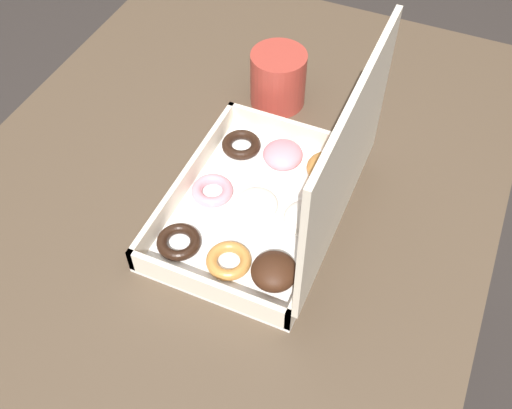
{
  "coord_description": "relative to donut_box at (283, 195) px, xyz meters",
  "views": [
    {
      "loc": [
        0.53,
        0.27,
        1.38
      ],
      "look_at": [
        0.04,
        0.06,
        0.72
      ],
      "focal_mm": 42.0,
      "sensor_mm": 36.0,
      "label": 1
    }
  ],
  "objects": [
    {
      "name": "donut_box",
      "position": [
        0.0,
        0.0,
        0.0
      ],
      "size": [
        0.31,
        0.23,
        0.27
      ],
      "color": "white",
      "rests_on": "dining_table"
    },
    {
      "name": "ground_plane",
      "position": [
        -0.04,
        -0.1,
        -0.76
      ],
      "size": [
        8.0,
        8.0,
        0.0
      ],
      "primitive_type": "plane",
      "color": "#2D2826"
    },
    {
      "name": "coffee_mug",
      "position": [
        -0.23,
        -0.1,
        -0.01
      ],
      "size": [
        0.09,
        0.09,
        0.09
      ],
      "color": "#A3382D",
      "rests_on": "dining_table"
    },
    {
      "name": "dining_table",
      "position": [
        -0.04,
        -0.1,
        -0.16
      ],
      "size": [
        1.01,
        0.78,
        0.71
      ],
      "color": "#4C3D2D",
      "rests_on": "ground_plane"
    }
  ]
}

